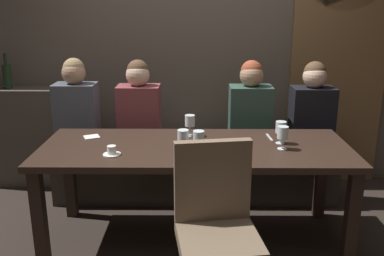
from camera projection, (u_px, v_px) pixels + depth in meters
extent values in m
plane|color=black|center=(195.00, 237.00, 3.20)|extent=(9.00, 9.00, 0.00)
cube|color=brown|center=(196.00, 27.00, 3.94)|extent=(6.00, 0.12, 3.00)
cube|color=brown|center=(337.00, 76.00, 3.99)|extent=(0.90, 0.05, 2.10)
cube|color=#494138|center=(36.00, 136.00, 4.07)|extent=(1.10, 0.28, 0.95)
cube|color=black|center=(39.00, 219.00, 2.77)|extent=(0.08, 0.08, 0.69)
cube|color=black|center=(352.00, 220.00, 2.75)|extent=(0.08, 0.08, 0.69)
cube|color=black|center=(70.00, 177.00, 3.44)|extent=(0.08, 0.08, 0.69)
cube|color=black|center=(321.00, 178.00, 3.43)|extent=(0.08, 0.08, 0.69)
cube|color=#302119|center=(195.00, 149.00, 2.99)|extent=(2.20, 0.84, 0.04)
cube|color=#312A23|center=(195.00, 179.00, 3.82)|extent=(2.50, 0.40, 0.35)
cube|color=#473D33|center=(195.00, 156.00, 3.75)|extent=(2.50, 0.44, 0.10)
cube|color=brown|center=(218.00, 241.00, 2.30)|extent=(0.50, 0.50, 0.08)
cube|color=brown|center=(213.00, 180.00, 2.40)|extent=(0.44, 0.12, 0.48)
cube|color=#4C515B|center=(77.00, 118.00, 3.67)|extent=(0.36, 0.24, 0.60)
sphere|color=tan|center=(74.00, 73.00, 3.56)|extent=(0.20, 0.20, 0.20)
sphere|color=#9E7F56|center=(74.00, 69.00, 3.56)|extent=(0.18, 0.18, 0.18)
cube|color=brown|center=(139.00, 120.00, 3.63)|extent=(0.36, 0.24, 0.60)
sphere|color=#DBB293|center=(138.00, 75.00, 3.52)|extent=(0.20, 0.20, 0.20)
sphere|color=brown|center=(138.00, 70.00, 3.52)|extent=(0.18, 0.18, 0.18)
cube|color=#2D473D|center=(250.00, 120.00, 3.64)|extent=(0.36, 0.24, 0.59)
sphere|color=tan|center=(252.00, 75.00, 3.53)|extent=(0.20, 0.20, 0.20)
sphere|color=brown|center=(252.00, 71.00, 3.53)|extent=(0.18, 0.18, 0.18)
cube|color=black|center=(311.00, 121.00, 3.62)|extent=(0.36, 0.24, 0.58)
sphere|color=#DBB293|center=(315.00, 77.00, 3.52)|extent=(0.20, 0.20, 0.20)
sphere|color=brown|center=(315.00, 72.00, 3.52)|extent=(0.18, 0.18, 0.18)
cylinder|color=black|center=(7.00, 77.00, 3.90)|extent=(0.08, 0.08, 0.22)
cylinder|color=black|center=(5.00, 60.00, 3.85)|extent=(0.03, 0.03, 0.09)
cylinder|color=black|center=(5.00, 54.00, 3.84)|extent=(0.03, 0.03, 0.02)
cylinder|color=silver|center=(190.00, 136.00, 3.21)|extent=(0.06, 0.06, 0.00)
cylinder|color=silver|center=(190.00, 131.00, 3.20)|extent=(0.01, 0.01, 0.07)
cylinder|color=silver|center=(190.00, 121.00, 3.18)|extent=(0.08, 0.08, 0.08)
cylinder|color=silver|center=(199.00, 154.00, 2.81)|extent=(0.06, 0.06, 0.00)
cylinder|color=silver|center=(199.00, 149.00, 2.80)|extent=(0.01, 0.01, 0.07)
cylinder|color=silver|center=(199.00, 137.00, 2.78)|extent=(0.08, 0.08, 0.08)
cylinder|color=maroon|center=(199.00, 141.00, 2.79)|extent=(0.07, 0.07, 0.02)
cylinder|color=silver|center=(183.00, 153.00, 2.84)|extent=(0.06, 0.06, 0.00)
cylinder|color=silver|center=(183.00, 147.00, 2.83)|extent=(0.01, 0.01, 0.07)
cylinder|color=silver|center=(183.00, 136.00, 2.80)|extent=(0.08, 0.08, 0.08)
cylinder|color=silver|center=(280.00, 143.00, 3.04)|extent=(0.06, 0.06, 0.00)
cylinder|color=silver|center=(280.00, 138.00, 3.03)|extent=(0.01, 0.01, 0.07)
cylinder|color=silver|center=(281.00, 127.00, 3.00)|extent=(0.08, 0.08, 0.08)
cylinder|color=gold|center=(281.00, 130.00, 3.01)|extent=(0.07, 0.07, 0.04)
cylinder|color=silver|center=(282.00, 149.00, 2.92)|extent=(0.06, 0.06, 0.00)
cylinder|color=silver|center=(282.00, 143.00, 2.91)|extent=(0.01, 0.01, 0.07)
cylinder|color=silver|center=(283.00, 132.00, 2.88)|extent=(0.08, 0.08, 0.08)
cylinder|color=maroon|center=(283.00, 136.00, 2.89)|extent=(0.07, 0.07, 0.03)
cylinder|color=white|center=(112.00, 154.00, 2.80)|extent=(0.12, 0.12, 0.01)
cylinder|color=white|center=(112.00, 150.00, 2.79)|extent=(0.06, 0.06, 0.06)
cylinder|color=brown|center=(112.00, 146.00, 2.79)|extent=(0.05, 0.05, 0.01)
cube|color=silver|center=(270.00, 137.00, 3.17)|extent=(0.03, 0.17, 0.01)
cube|color=silver|center=(92.00, 137.00, 3.17)|extent=(0.14, 0.14, 0.01)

